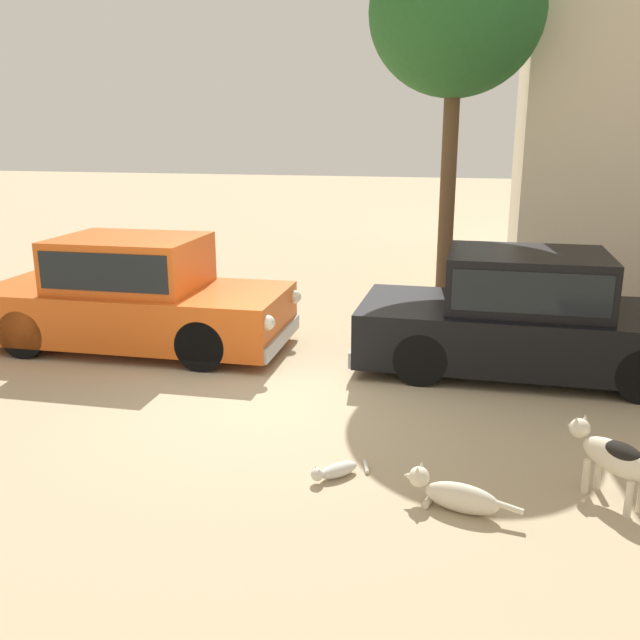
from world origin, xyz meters
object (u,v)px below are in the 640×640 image
(stray_dog_spotted, at_px, (454,494))
(stray_dog_tan, at_px, (613,455))
(stray_cat, at_px, (336,471))
(parked_sedan_nearest, at_px, (135,294))
(acacia_tree_left, at_px, (456,14))
(parked_sedan_second, at_px, (526,314))

(stray_dog_spotted, distance_m, stray_dog_tan, 1.37)
(stray_cat, bearing_deg, parked_sedan_nearest, -88.21)
(parked_sedan_nearest, xyz_separation_m, acacia_tree_left, (4.18, 2.32, 3.87))
(parked_sedan_nearest, height_order, stray_dog_tan, parked_sedan_nearest)
(parked_sedan_nearest, xyz_separation_m, stray_cat, (3.65, -3.15, -0.70))
(acacia_tree_left, bearing_deg, parked_sedan_nearest, -151.02)
(stray_dog_spotted, bearing_deg, stray_dog_tan, -146.36)
(parked_sedan_nearest, distance_m, parked_sedan_second, 5.38)
(stray_cat, bearing_deg, acacia_tree_left, -143.01)
(stray_dog_tan, bearing_deg, parked_sedan_second, -31.11)
(parked_sedan_second, bearing_deg, stray_dog_spotted, -101.13)
(parked_sedan_second, xyz_separation_m, stray_dog_tan, (0.59, -3.21, -0.35))
(stray_dog_spotted, height_order, stray_cat, stray_dog_spotted)
(stray_dog_spotted, distance_m, acacia_tree_left, 7.33)
(stray_dog_tan, height_order, stray_cat, stray_dog_tan)
(stray_cat, height_order, acacia_tree_left, acacia_tree_left)
(parked_sedan_second, xyz_separation_m, stray_dog_spotted, (-0.67, -3.69, -0.62))
(parked_sedan_nearest, bearing_deg, stray_dog_tan, -28.53)
(stray_cat, xyz_separation_m, acacia_tree_left, (0.53, 5.46, 4.58))
(stray_dog_tan, relative_size, stray_cat, 1.56)
(acacia_tree_left, bearing_deg, stray_cat, -95.55)
(parked_sedan_nearest, distance_m, stray_cat, 4.87)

